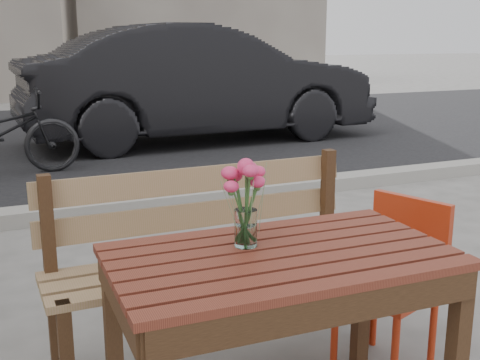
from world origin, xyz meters
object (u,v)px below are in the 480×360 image
at_px(main_vase, 246,192).
at_px(main_table, 281,284).
at_px(red_chair, 396,272).
at_px(parked_car, 199,83).

bearing_deg(main_vase, main_table, -51.41).
distance_m(red_chair, parked_car, 6.13).
bearing_deg(main_table, red_chair, 21.62).
xyz_separation_m(red_chair, main_vase, (-0.79, -0.15, 0.47)).
relative_size(main_table, red_chair, 1.57).
relative_size(main_table, parked_car, 0.24).
bearing_deg(main_vase, parked_car, 71.62).
xyz_separation_m(main_table, main_vase, (-0.09, 0.11, 0.31)).
distance_m(main_table, main_vase, 0.34).
height_order(main_table, parked_car, parked_car).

